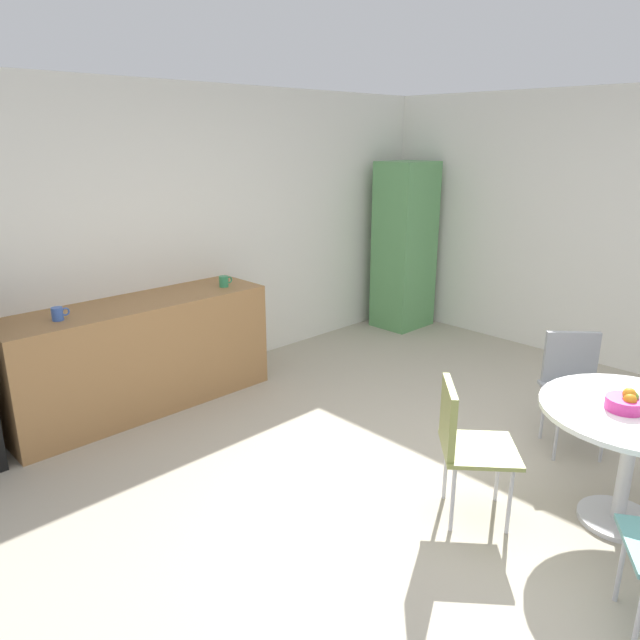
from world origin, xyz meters
TOP-DOWN VIEW (x-y plane):
  - ground_plane at (0.00, 0.00)m, footprint 6.00×6.00m
  - wall_back at (0.00, 3.00)m, footprint 6.00×0.10m
  - counter_block at (-0.75, 2.65)m, footprint 2.15×0.60m
  - locker_cabinet at (2.55, 2.55)m, footprint 0.60×0.50m
  - round_table at (0.48, -0.70)m, footprint 1.02×1.02m
  - chair_gray at (1.16, -0.07)m, footprint 0.59×0.59m
  - chair_olive at (-0.14, -0.00)m, footprint 0.59×0.59m
  - fruit_bowl at (0.42, -0.66)m, footprint 0.20×0.20m
  - mug_white at (-1.37, 2.59)m, footprint 0.13×0.08m
  - mug_green at (0.05, 2.57)m, footprint 0.13×0.08m

SIDE VIEW (x-z plane):
  - ground_plane at x=0.00m, z-range 0.00..0.00m
  - counter_block at x=-0.75m, z-range 0.00..0.90m
  - chair_gray at x=1.16m, z-range 0.11..0.94m
  - chair_olive at x=-0.14m, z-range 0.11..0.94m
  - round_table at x=0.48m, z-range 0.21..0.94m
  - fruit_bowl at x=0.42m, z-range 0.71..0.84m
  - locker_cabinet at x=2.55m, z-range 0.00..1.89m
  - mug_white at x=-1.37m, z-range 0.90..1.00m
  - mug_green at x=0.05m, z-range 0.90..1.00m
  - wall_back at x=0.00m, z-range 0.00..2.60m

